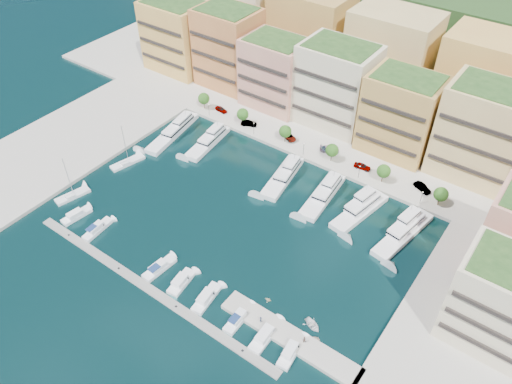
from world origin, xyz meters
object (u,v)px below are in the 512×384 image
(lamppost_3, at_px, (359,170))
(lamppost_4, at_px, (422,196))
(yacht_6, at_px, (405,231))
(cruiser_6, at_px, (206,298))
(cruiser_0, at_px, (76,216))
(cruiser_7, at_px, (239,318))
(yacht_4, at_px, (324,193))
(yacht_5, at_px, (361,209))
(yacht_0, at_px, (175,130))
(person_1, at_px, (304,339))
(lamppost_2, at_px, (304,147))
(yacht_3, at_px, (284,175))
(sailboat_0, at_px, (73,196))
(car_3, at_px, (330,149))
(car_5, at_px, (422,187))
(tree_5, at_px, (441,194))
(car_0, at_px, (221,109))
(yacht_1, at_px, (209,141))
(person_0, at_px, (261,319))
(cruiser_1, at_px, (97,229))
(tree_1, at_px, (243,114))
(tree_0, at_px, (204,99))
(tender_3, at_px, (316,338))
(cruiser_5, at_px, (181,282))
(lamppost_1, at_px, (254,126))
(tender_1, at_px, (268,299))
(car_1, at_px, (249,123))
(cruiser_9, at_px, (291,351))
(cruiser_8, at_px, (265,335))
(tree_4, at_px, (384,171))
(cruiser_4, at_px, (159,268))
(sailboat_1, at_px, (128,163))
(tender_2, at_px, (312,325))
(car_2, at_px, (289,136))
(car_4, at_px, (362,166))
(tree_3, at_px, (332,150))

(lamppost_3, height_order, lamppost_4, same)
(yacht_6, relative_size, cruiser_6, 2.44)
(cruiser_0, xyz_separation_m, cruiser_7, (52.69, -0.02, 0.02))
(yacht_4, relative_size, yacht_5, 1.03)
(yacht_0, xyz_separation_m, person_1, (72.17, -39.58, 0.59))
(lamppost_2, relative_size, cruiser_6, 0.47)
(yacht_3, relative_size, sailboat_0, 1.52)
(yacht_3, xyz_separation_m, car_3, (4.81, 17.02, 0.62))
(car_5, bearing_deg, tree_5, -96.16)
(sailboat_0, height_order, car_0, sailboat_0)
(yacht_1, bearing_deg, person_0, -40.61)
(cruiser_1, height_order, person_0, person_0)
(person_0, bearing_deg, tree_1, 26.26)
(tree_0, height_order, tender_3, tree_0)
(lamppost_2, bearing_deg, cruiser_5, -87.36)
(tree_5, bearing_deg, lamppost_1, -177.73)
(yacht_6, relative_size, tender_1, 14.13)
(yacht_1, relative_size, sailboat_0, 1.47)
(lamppost_1, height_order, yacht_3, yacht_3)
(cruiser_6, xyz_separation_m, car_1, (-32.03, 58.61, 1.27))
(lamppost_4, relative_size, cruiser_9, 0.49)
(cruiser_1, relative_size, cruiser_8, 0.96)
(tree_4, distance_m, cruiser_4, 64.78)
(yacht_0, height_order, cruiser_4, yacht_0)
(tender_1, relative_size, tender_3, 0.92)
(sailboat_1, relative_size, tender_2, 3.19)
(cruiser_7, height_order, cruiser_9, cruiser_7)
(cruiser_4, distance_m, tender_1, 26.49)
(cruiser_8, distance_m, tender_3, 10.41)
(car_2, height_order, car_4, car_4)
(tree_3, height_order, car_1, tree_3)
(lamppost_3, bearing_deg, cruiser_5, -105.46)
(yacht_4, bearing_deg, yacht_3, 178.90)
(yacht_0, distance_m, cruiser_5, 59.72)
(lamppost_1, relative_size, yacht_5, 0.21)
(yacht_5, bearing_deg, sailboat_0, -148.37)
(yacht_3, relative_size, cruiser_7, 2.39)
(car_2, bearing_deg, person_1, -119.93)
(car_0, distance_m, person_1, 88.10)
(tree_1, distance_m, lamppost_2, 24.13)
(cruiser_9, bearing_deg, tender_2, 88.04)
(lamppost_1, relative_size, yacht_4, 0.21)
(car_4, bearing_deg, tender_2, -169.91)
(cruiser_1, bearing_deg, lamppost_3, 51.99)
(lamppost_3, xyz_separation_m, sailboat_1, (-57.78, -32.53, -3.52))
(cruiser_1, bearing_deg, tender_1, 9.41)
(person_0, bearing_deg, tender_2, -70.14)
(tender_3, distance_m, car_1, 77.56)
(tree_5, xyz_separation_m, yacht_4, (-26.32, -13.70, -3.65))
(cruiser_4, xyz_separation_m, car_4, (21.29, 60.18, 1.25))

